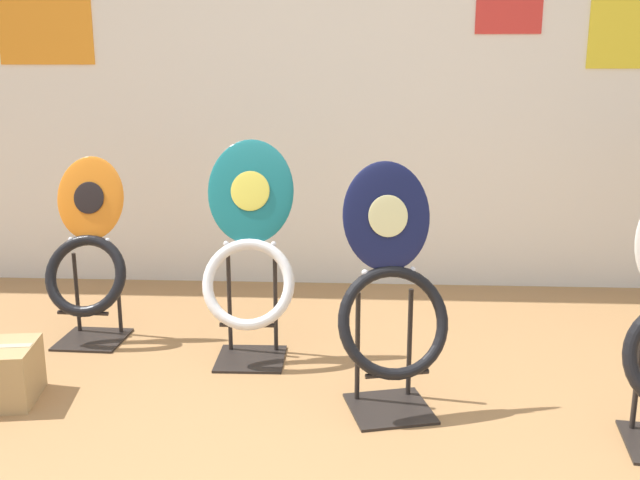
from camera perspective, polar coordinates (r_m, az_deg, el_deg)
The scene contains 4 objects.
wall_back at distance 3.90m, azimuth 1.95°, elevation 15.26°, with size 8.00×0.07×2.60m.
toilet_seat_display_orange_sun at distance 3.28m, azimuth -18.08°, elevation -1.35°, with size 0.37×0.30×0.81m.
toilet_seat_display_navy_moon at distance 2.48m, azimuth 5.69°, elevation -4.46°, with size 0.43×0.35×0.88m.
toilet_seat_display_teal_sax at distance 2.92m, azimuth -5.67°, elevation -1.39°, with size 0.38×0.34×0.91m.
Camera 1 is at (0.09, -1.47, 1.19)m, focal length 40.00 mm.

